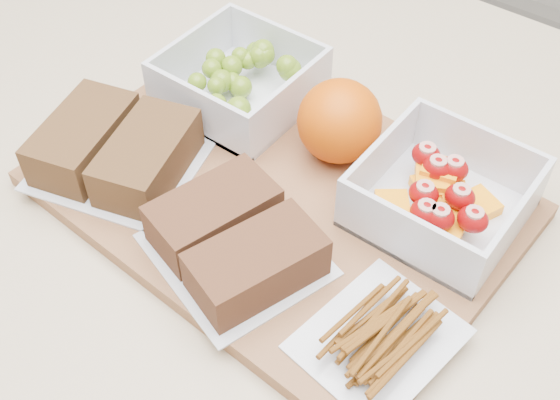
# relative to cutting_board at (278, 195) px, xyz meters

# --- Properties ---
(cutting_board) EXTENTS (0.44, 0.32, 0.02)m
(cutting_board) POSITION_rel_cutting_board_xyz_m (0.00, 0.00, 0.00)
(cutting_board) COLOR #8F5F3B
(cutting_board) RESTS_ON counter
(grape_container) EXTENTS (0.14, 0.14, 0.06)m
(grape_container) POSITION_rel_cutting_board_xyz_m (-0.11, 0.08, 0.03)
(grape_container) COLOR silver
(grape_container) RESTS_ON cutting_board
(fruit_container) EXTENTS (0.14, 0.14, 0.06)m
(fruit_container) POSITION_rel_cutting_board_xyz_m (0.13, 0.06, 0.03)
(fruit_container) COLOR silver
(fruit_container) RESTS_ON cutting_board
(orange) EXTENTS (0.08, 0.08, 0.08)m
(orange) POSITION_rel_cutting_board_xyz_m (0.02, 0.07, 0.05)
(orange) COLOR #DD5305
(orange) RESTS_ON cutting_board
(sandwich_bag_left) EXTENTS (0.18, 0.17, 0.05)m
(sandwich_bag_left) POSITION_rel_cutting_board_xyz_m (-0.14, -0.07, 0.03)
(sandwich_bag_left) COLOR silver
(sandwich_bag_left) RESTS_ON cutting_board
(sandwich_bag_center) EXTENTS (0.17, 0.16, 0.04)m
(sandwich_bag_center) POSITION_rel_cutting_board_xyz_m (0.02, -0.08, 0.03)
(sandwich_bag_center) COLOR silver
(sandwich_bag_center) RESTS_ON cutting_board
(pretzel_bag) EXTENTS (0.12, 0.13, 0.03)m
(pretzel_bag) POSITION_rel_cutting_board_xyz_m (0.16, -0.08, 0.02)
(pretzel_bag) COLOR silver
(pretzel_bag) RESTS_ON cutting_board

